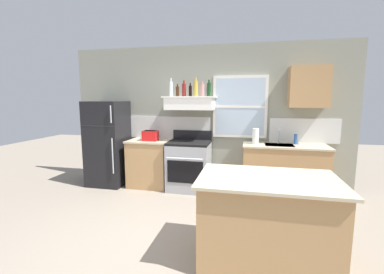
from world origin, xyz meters
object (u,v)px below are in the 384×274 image
Objects in this scene: stove_range at (189,165)px; bottle_champagne_gold_foil at (196,88)px; bottle_clear_tall at (171,89)px; bottle_balsamic_dark at (190,91)px; toaster at (150,135)px; bottle_red_label_wine at (184,90)px; paper_towel_roll at (256,136)px; bottle_rose_pink at (202,90)px; refrigerator at (108,143)px; dish_soap_bottle at (296,139)px; kitchen_island at (266,220)px; bottle_dark_green_wine at (209,89)px; bottle_brown_stout at (177,91)px.

bottle_champagne_gold_foil is at bearing 19.80° from stove_range.
bottle_clear_tall is 0.36m from bottle_balsamic_dark.
bottle_red_label_wine is (0.63, 0.14, 0.86)m from toaster.
paper_towel_roll is (1.32, -0.08, -0.82)m from bottle_red_label_wine.
bottle_rose_pink is 1.26m from paper_towel_roll.
bottle_balsamic_dark is 0.89× the size of bottle_rose_pink.
dish_soap_bottle is (3.53, 0.16, 0.17)m from refrigerator.
stove_range is at bearing 122.64° from kitchen_island.
bottle_balsamic_dark is at bearing 152.97° from bottle_champagne_gold_foil.
bottle_red_label_wine is (1.53, 0.14, 1.04)m from refrigerator.
stove_range is (1.65, 0.02, -0.36)m from refrigerator.
bottle_balsamic_dark reaches higher than refrigerator.
dish_soap_bottle is at bearing 1.78° from bottle_clear_tall.
bottle_dark_green_wine is at bearing 6.37° from toaster.
paper_towel_roll is (1.94, 0.06, 0.04)m from toaster.
paper_towel_roll is (1.43, -0.05, -0.79)m from bottle_brown_stout.
bottle_dark_green_wine reaches higher than bottle_balsamic_dark.
toaster is 0.27× the size of stove_range.
paper_towel_roll reaches higher than dish_soap_bottle.
bottle_balsamic_dark reaches higher than stove_range.
stove_range is 1.45m from bottle_dark_green_wine.
bottle_clear_tall is at bearing 176.80° from bottle_champagne_gold_foil.
stove_range is 1.47m from bottle_clear_tall.
stove_range is 1.33m from paper_towel_roll.
bottle_champagne_gold_foil is (0.86, 0.07, 0.88)m from toaster.
toaster is 0.98m from bottle_brown_stout.
stove_range reaches higher than kitchen_island.
refrigerator is 4.98× the size of bottle_clear_tall.
toaster is 1.40m from bottle_dark_green_wine.
bottle_dark_green_wine is 1.09× the size of paper_towel_roll.
bottle_dark_green_wine is at bearing -178.45° from dish_soap_bottle.
bottle_clear_tall reaches higher than bottle_brown_stout.
refrigerator is at bearing -174.94° from bottle_red_label_wine.
bottle_dark_green_wine is at bearing 113.99° from kitchen_island.
dish_soap_bottle is (1.65, 0.06, -0.86)m from bottle_rose_pink.
bottle_balsamic_dark is 0.23m from bottle_rose_pink.
bottle_balsamic_dark is at bearing 177.03° from paper_towel_roll.
bottle_red_label_wine reaches higher than paper_towel_roll.
toaster is 1.30m from bottle_rose_pink.
bottle_balsamic_dark is 0.82× the size of bottle_dark_green_wine.
bottle_dark_green_wine reaches higher than paper_towel_roll.
bottle_brown_stout is 0.83× the size of paper_towel_roll.
toaster is 0.93m from stove_range.
paper_towel_roll is 2.12m from kitchen_island.
stove_range is at bearing -161.42° from bottle_rose_pink.
bottle_clear_tall is 1.12× the size of bottle_dark_green_wine.
refrigerator reaches higher than dish_soap_bottle.
paper_towel_roll is (1.56, -0.03, -0.84)m from bottle_clear_tall.
dish_soap_bottle is at bearing 3.11° from bottle_champagne_gold_foil.
stove_range is at bearing -90.75° from bottle_balsamic_dark.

